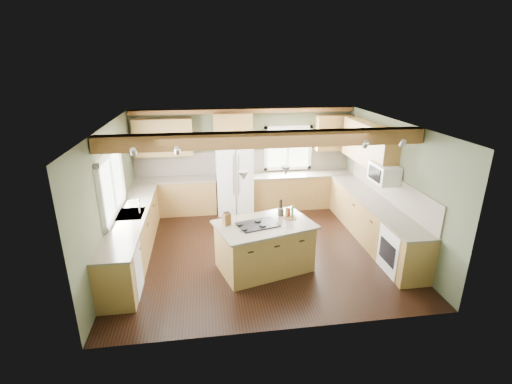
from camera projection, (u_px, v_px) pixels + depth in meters
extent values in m
plane|color=black|center=(258.00, 248.00, 7.76)|extent=(5.60, 5.60, 0.00)
plane|color=silver|center=(259.00, 124.00, 6.88)|extent=(5.60, 5.60, 0.00)
plane|color=#4C563D|center=(244.00, 158.00, 9.65)|extent=(5.60, 0.00, 5.60)
plane|color=#4C563D|center=(111.00, 197.00, 6.95)|extent=(0.00, 5.00, 5.00)
plane|color=#4C563D|center=(391.00, 184.00, 7.69)|extent=(0.00, 5.00, 5.00)
cube|color=brown|center=(265.00, 139.00, 6.21)|extent=(5.55, 0.26, 0.26)
cube|color=brown|center=(244.00, 111.00, 9.14)|extent=(5.55, 0.20, 0.10)
cube|color=brown|center=(244.00, 162.00, 9.67)|extent=(5.58, 0.03, 0.58)
cube|color=brown|center=(389.00, 187.00, 7.77)|extent=(0.03, 3.70, 0.58)
cube|color=brown|center=(176.00, 197.00, 9.42)|extent=(2.02, 0.60, 0.88)
cube|color=#4A4136|center=(175.00, 180.00, 9.27)|extent=(2.06, 0.64, 0.04)
cube|color=brown|center=(301.00, 191.00, 9.86)|extent=(2.62, 0.60, 0.88)
cube|color=#4A4136|center=(302.00, 174.00, 9.70)|extent=(2.66, 0.64, 0.04)
cube|color=brown|center=(133.00, 236.00, 7.32)|extent=(0.60, 3.70, 0.88)
cube|color=#4A4136|center=(130.00, 215.00, 7.17)|extent=(0.64, 3.74, 0.04)
cube|color=brown|center=(372.00, 221.00, 7.99)|extent=(0.60, 3.70, 0.88)
cube|color=#4A4136|center=(375.00, 201.00, 7.84)|extent=(0.64, 3.74, 0.04)
cube|color=brown|center=(163.00, 137.00, 9.00)|extent=(1.40, 0.35, 0.90)
cube|color=brown|center=(233.00, 127.00, 9.16)|extent=(0.96, 0.35, 0.70)
cube|color=brown|center=(368.00, 144.00, 8.29)|extent=(0.35, 2.20, 0.90)
cube|color=brown|center=(333.00, 133.00, 9.57)|extent=(0.90, 0.35, 0.90)
cube|color=white|center=(111.00, 184.00, 6.91)|extent=(0.04, 1.60, 1.05)
cube|color=white|center=(288.00, 148.00, 9.70)|extent=(1.10, 0.04, 1.00)
cube|color=#262628|center=(130.00, 214.00, 7.17)|extent=(0.50, 0.65, 0.03)
cylinder|color=#B2B2B7|center=(139.00, 207.00, 7.14)|extent=(0.02, 0.02, 0.28)
cube|color=white|center=(121.00, 272.00, 6.12)|extent=(0.60, 0.60, 0.84)
cube|color=white|center=(403.00, 251.00, 6.78)|extent=(0.60, 0.72, 0.84)
cube|color=white|center=(384.00, 173.00, 7.53)|extent=(0.40, 0.70, 0.38)
cone|color=#B2B2B7|center=(243.00, 176.00, 6.25)|extent=(0.18, 0.18, 0.16)
cone|color=#B2B2B7|center=(286.00, 170.00, 6.56)|extent=(0.18, 0.18, 0.16)
cube|color=white|center=(234.00, 178.00, 9.39)|extent=(0.90, 0.74, 1.80)
cube|color=olive|center=(264.00, 247.00, 6.89)|extent=(1.83, 1.40, 0.88)
cube|color=#4A4136|center=(265.00, 225.00, 6.74)|extent=(1.96, 1.53, 0.04)
cube|color=black|center=(258.00, 224.00, 6.67)|extent=(0.80, 0.64, 0.02)
cube|color=brown|center=(227.00, 219.00, 6.65)|extent=(0.16, 0.15, 0.22)
cylinder|color=#3F3832|center=(281.00, 212.00, 7.06)|extent=(0.12, 0.12, 0.15)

